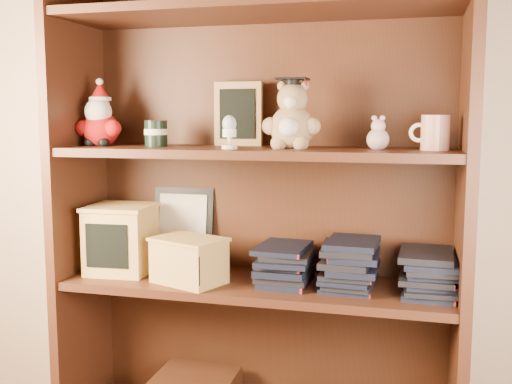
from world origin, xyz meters
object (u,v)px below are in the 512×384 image
(grad_teddy_bear, at_px, (292,121))
(treats_box, at_px, (121,238))
(bookcase, at_px, (259,203))
(teacher_mug, at_px, (434,133))

(grad_teddy_bear, bearing_deg, treats_box, 179.45)
(treats_box, bearing_deg, bookcase, 6.70)
(bookcase, bearing_deg, treats_box, -173.30)
(grad_teddy_bear, relative_size, treats_box, 0.96)
(bookcase, bearing_deg, teacher_mug, -5.77)
(treats_box, bearing_deg, teacher_mug, 0.06)
(bookcase, xyz_separation_m, treats_box, (-0.44, -0.05, -0.12))
(grad_teddy_bear, height_order, teacher_mug, grad_teddy_bear)
(grad_teddy_bear, xyz_separation_m, teacher_mug, (0.39, 0.01, -0.03))
(bookcase, bearing_deg, grad_teddy_bear, -27.31)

